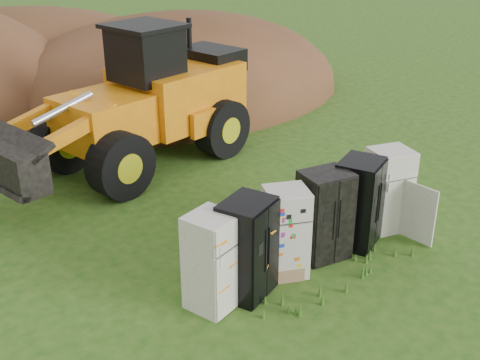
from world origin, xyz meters
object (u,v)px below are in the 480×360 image
object	(u,v)px
fridge_dark_mid	(324,215)
fridge_sticker	(286,232)
fridge_black_right	(358,203)
fridge_black_side	(247,248)
wheel_loader	(120,103)
fridge_open_door	(388,190)
fridge_leftmost	(212,262)

from	to	relation	value
fridge_dark_mid	fridge_sticker	bearing A→B (deg)	-169.39
fridge_black_right	fridge_sticker	bearing A→B (deg)	155.33
fridge_sticker	fridge_black_right	distance (m)	1.97
fridge_black_side	fridge_dark_mid	distance (m)	2.04
fridge_black_right	wheel_loader	world-z (taller)	wheel_loader
fridge_dark_mid	fridge_open_door	xyz separation A→B (m)	(1.95, -0.01, 0.00)
fridge_leftmost	fridge_sticker	xyz separation A→B (m)	(1.72, -0.01, -0.01)
fridge_dark_mid	wheel_loader	distance (m)	6.59
fridge_black_side	fridge_black_right	xyz separation A→B (m)	(2.96, -0.01, 0.01)
fridge_dark_mid	fridge_black_right	size ratio (longest dim) A/B	0.98
fridge_black_side	fridge_leftmost	bearing A→B (deg)	153.29
fridge_dark_mid	wheel_loader	size ratio (longest dim) A/B	0.24
fridge_black_side	fridge_dark_mid	bearing A→B (deg)	-19.38
fridge_sticker	fridge_black_side	bearing A→B (deg)	-151.86
fridge_black_side	fridge_open_door	xyz separation A→B (m)	(3.99, 0.05, -0.01)
fridge_leftmost	fridge_black_side	size ratio (longest dim) A/B	0.96
fridge_black_side	fridge_black_right	distance (m)	2.96
fridge_leftmost	fridge_black_right	size ratio (longest dim) A/B	0.95
fridge_black_right	wheel_loader	bearing A→B (deg)	84.33
wheel_loader	fridge_black_side	bearing A→B (deg)	-109.27
fridge_open_door	wheel_loader	bearing A→B (deg)	132.08
fridge_black_side	fridge_black_right	bearing A→B (deg)	-21.31
fridge_dark_mid	wheel_loader	xyz separation A→B (m)	(-1.06, 6.43, 0.98)
fridge_sticker	fridge_black_right	size ratio (longest dim) A/B	0.94
fridge_dark_mid	fridge_black_right	distance (m)	0.93
fridge_dark_mid	fridge_open_door	bearing A→B (deg)	10.14
wheel_loader	fridge_open_door	bearing A→B (deg)	-75.67
fridge_dark_mid	wheel_loader	bearing A→B (deg)	109.93
fridge_open_door	fridge_leftmost	bearing A→B (deg)	-163.19
fridge_black_side	wheel_loader	distance (m)	6.64
fridge_sticker	fridge_black_right	bearing A→B (deg)	22.45
fridge_sticker	wheel_loader	bearing A→B (deg)	114.66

